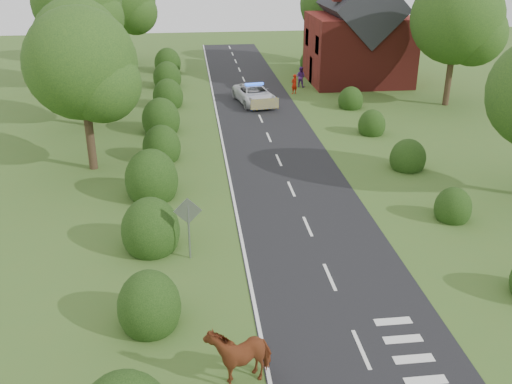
{
  "coord_description": "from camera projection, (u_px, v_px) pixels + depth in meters",
  "views": [
    {
      "loc": [
        -4.72,
        -17.15,
        11.22
      ],
      "look_at": [
        -2.1,
        4.98,
        1.3
      ],
      "focal_mm": 40.0,
      "sensor_mm": 36.0,
      "label": 1
    }
  ],
  "objects": [
    {
      "name": "hedgerow_right",
      "position": [
        400.0,
        151.0,
        31.29
      ],
      "size": [
        2.1,
        45.78,
        2.1
      ],
      "color": "black",
      "rests_on": "ground"
    },
    {
      "name": "police_van",
      "position": [
        254.0,
        94.0,
        42.12
      ],
      "size": [
        3.14,
        5.33,
        1.53
      ],
      "rotation": [
        0.0,
        0.0,
        0.18
      ],
      "color": "silver",
      "rests_on": "ground"
    },
    {
      "name": "road",
      "position": [
        271.0,
        143.0,
        34.24
      ],
      "size": [
        6.0,
        70.0,
        0.02
      ],
      "primitive_type": "cube",
      "color": "black",
      "rests_on": "ground"
    },
    {
      "name": "pedestrian_red",
      "position": [
        294.0,
        84.0,
        44.78
      ],
      "size": [
        0.67,
        0.61,
        1.54
      ],
      "primitive_type": "imported",
      "rotation": [
        0.0,
        0.0,
        3.7
      ],
      "color": "red",
      "rests_on": "ground"
    },
    {
      "name": "hedgerow_left",
      "position": [
        159.0,
        154.0,
        30.24
      ],
      "size": [
        2.75,
        50.41,
        3.0
      ],
      "color": "black",
      "rests_on": "ground"
    },
    {
      "name": "road_sign",
      "position": [
        188.0,
        219.0,
        21.24
      ],
      "size": [
        1.06,
        0.08,
        2.53
      ],
      "color": "gray",
      "rests_on": "ground"
    },
    {
      "name": "tree_left_b",
      "position": [
        82.0,
        47.0,
        35.39
      ],
      "size": [
        5.74,
        5.6,
        8.07
      ],
      "color": "#332316",
      "rests_on": "ground"
    },
    {
      "name": "tree_right_b",
      "position": [
        461.0,
        22.0,
        39.56
      ],
      "size": [
        6.56,
        6.4,
        9.4
      ],
      "color": "#332316",
      "rests_on": "ground"
    },
    {
      "name": "cow",
      "position": [
        240.0,
        355.0,
        15.69
      ],
      "size": [
        2.3,
        1.82,
        1.45
      ],
      "primitive_type": "imported",
      "rotation": [
        0.0,
        0.0,
        -1.15
      ],
      "color": "maroon",
      "rests_on": "ground"
    },
    {
      "name": "tree_left_a",
      "position": [
        86.0,
        69.0,
        28.17
      ],
      "size": [
        5.74,
        5.6,
        8.38
      ],
      "color": "#332316",
      "rests_on": "ground"
    },
    {
      "name": "pedestrian_purple",
      "position": [
        301.0,
        77.0,
        46.84
      ],
      "size": [
        1.03,
        0.98,
        1.67
      ],
      "primitive_type": "imported",
      "rotation": [
        0.0,
        0.0,
        2.56
      ],
      "color": "#58257C",
      "rests_on": "ground"
    },
    {
      "name": "house",
      "position": [
        359.0,
        37.0,
        47.32
      ],
      "size": [
        8.0,
        7.4,
        9.17
      ],
      "color": "maroon",
      "rests_on": "ground"
    },
    {
      "name": "ground",
      "position": [
        330.0,
        277.0,
        20.63
      ],
      "size": [
        120.0,
        120.0,
        0.0
      ],
      "primitive_type": "plane",
      "color": "#416527"
    },
    {
      "name": "tree_right_c",
      "position": [
        335.0,
        7.0,
        53.79
      ],
      "size": [
        6.15,
        6.0,
        8.58
      ],
      "color": "#332316",
      "rests_on": "ground"
    },
    {
      "name": "tree_left_c",
      "position": [
        81.0,
        6.0,
        43.67
      ],
      "size": [
        6.97,
        6.8,
        10.22
      ],
      "color": "#332316",
      "rests_on": "ground"
    },
    {
      "name": "road_markings",
      "position": [
        248.0,
        155.0,
        32.18
      ],
      "size": [
        4.96,
        70.0,
        0.01
      ],
      "color": "white",
      "rests_on": "road"
    },
    {
      "name": "tree_left_d",
      "position": [
        126.0,
        4.0,
        53.39
      ],
      "size": [
        6.15,
        6.0,
        8.89
      ],
      "color": "#332316",
      "rests_on": "ground"
    }
  ]
}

